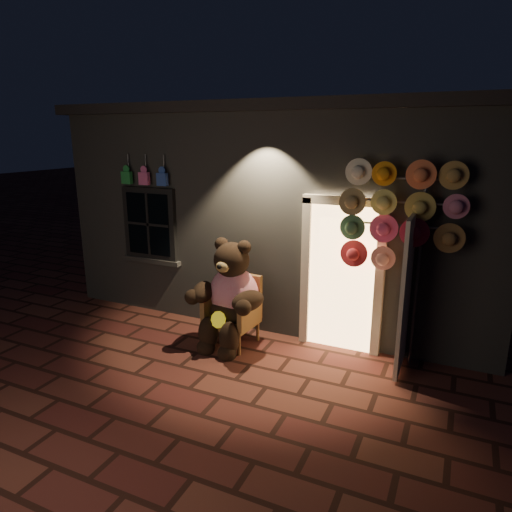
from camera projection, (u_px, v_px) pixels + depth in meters
The scene contains 5 objects.
ground at pixel (207, 373), 5.90m from camera, with size 60.00×60.00×0.00m, color #5B2D23.
shop_building at pixel (308, 200), 8.95m from camera, with size 7.30×5.95×3.51m.
wicker_armchair at pixel (235, 309), 6.67m from camera, with size 0.74×0.68×1.01m.
teddy_bear at pixel (230, 297), 6.50m from camera, with size 1.19×0.96×1.64m.
hat_rack at pixel (397, 212), 5.67m from camera, with size 1.52×0.22×2.68m.
Camera 1 is at (2.79, -4.56, 3.00)m, focal length 32.00 mm.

